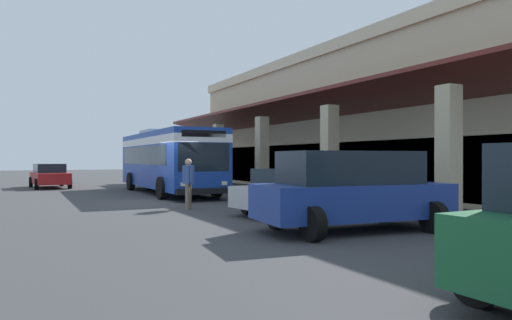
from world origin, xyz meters
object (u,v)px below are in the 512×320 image
at_px(parked_suv_blue, 352,190).
at_px(pedestrian, 188,180).
at_px(transit_bus, 168,157).
at_px(potted_palm, 205,176).
at_px(parked_sedan_red, 50,175).
at_px(parked_sedan_silver, 300,191).

bearing_deg(parked_suv_blue, pedestrian, -164.32).
distance_m(transit_bus, parked_suv_blue, 14.61).
bearing_deg(pedestrian, transit_bus, 168.94).
xyz_separation_m(parked_suv_blue, potted_palm, (-20.52, 3.96, -0.44)).
bearing_deg(pedestrian, parked_sedan_red, -166.56).
height_order(parked_suv_blue, parked_sedan_silver, parked_suv_blue).
bearing_deg(parked_sedan_red, pedestrian, 13.44).
xyz_separation_m(pedestrian, potted_palm, (-13.73, 5.87, -0.43)).
bearing_deg(potted_palm, parked_sedan_silver, -10.71).
bearing_deg(transit_bus, pedestrian, -11.06).
bearing_deg(parked_sedan_red, parked_sedan_silver, 18.88).
height_order(parked_sedan_silver, pedestrian, pedestrian).
distance_m(parked_suv_blue, parked_sedan_silver, 3.69).
relative_size(parked_sedan_silver, potted_palm, 1.78).
height_order(pedestrian, potted_palm, potted_palm).
relative_size(parked_suv_blue, parked_sedan_silver, 1.09).
relative_size(parked_sedan_red, potted_palm, 1.75).
xyz_separation_m(parked_suv_blue, pedestrian, (-6.79, -1.90, -0.00)).
relative_size(transit_bus, pedestrian, 6.30).
height_order(transit_bus, parked_sedan_red, transit_bus).
distance_m(parked_suv_blue, potted_palm, 20.90).
relative_size(transit_bus, potted_palm, 4.36).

